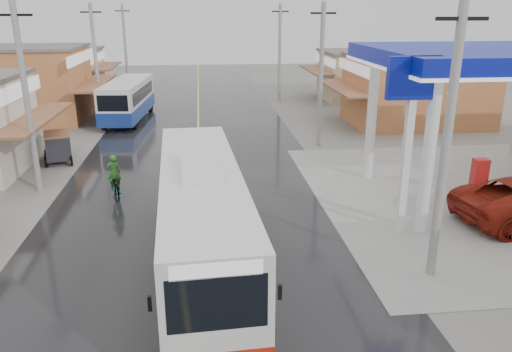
{
  "coord_description": "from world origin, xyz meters",
  "views": [
    {
      "loc": [
        0.28,
        -12.72,
        7.66
      ],
      "look_at": [
        2.14,
        4.18,
        1.92
      ],
      "focal_mm": 35.0,
      "sensor_mm": 36.0,
      "label": 1
    }
  ],
  "objects_px": {
    "coach_bus": "(202,218)",
    "cyclist": "(115,183)",
    "second_bus": "(128,99)",
    "tricycle_near": "(58,146)"
  },
  "relations": [
    {
      "from": "coach_bus",
      "to": "tricycle_near",
      "type": "relative_size",
      "value": 5.19
    },
    {
      "from": "second_bus",
      "to": "cyclist",
      "type": "xyz_separation_m",
      "value": [
        1.45,
        -15.59,
        -0.88
      ]
    },
    {
      "from": "coach_bus",
      "to": "cyclist",
      "type": "relative_size",
      "value": 5.92
    },
    {
      "from": "second_bus",
      "to": "cyclist",
      "type": "bearing_deg",
      "value": -79.72
    },
    {
      "from": "coach_bus",
      "to": "cyclist",
      "type": "height_order",
      "value": "coach_bus"
    },
    {
      "from": "cyclist",
      "to": "second_bus",
      "type": "bearing_deg",
      "value": 79.2
    },
    {
      "from": "cyclist",
      "to": "tricycle_near",
      "type": "xyz_separation_m",
      "value": [
        -3.73,
        5.43,
        0.28
      ]
    },
    {
      "from": "coach_bus",
      "to": "second_bus",
      "type": "xyz_separation_m",
      "value": [
        -5.1,
        22.22,
        -0.17
      ]
    },
    {
      "from": "coach_bus",
      "to": "cyclist",
      "type": "bearing_deg",
      "value": 115.91
    },
    {
      "from": "coach_bus",
      "to": "second_bus",
      "type": "height_order",
      "value": "coach_bus"
    }
  ]
}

